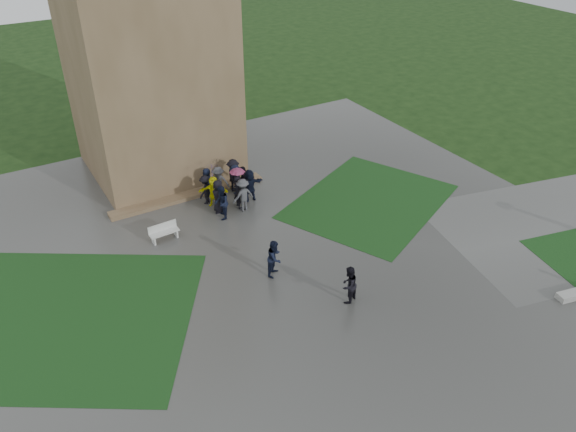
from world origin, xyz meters
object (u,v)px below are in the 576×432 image
tower (142,18)px  pedestrian_near (349,285)px  bench (164,232)px  pedestrian_mid (275,258)px

tower → pedestrian_near: (2.49, -16.25, -8.10)m
tower → bench: (-2.65, -7.74, -8.54)m
pedestrian_mid → pedestrian_near: 3.69m
bench → pedestrian_mid: 6.27m
tower → pedestrian_near: 18.33m
pedestrian_mid → pedestrian_near: bearing=-99.2°
tower → pedestrian_near: size_ratio=10.21×
tower → bench: 11.82m
tower → pedestrian_mid: (0.74, -13.00, -8.08)m
bench → pedestrian_near: 9.95m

